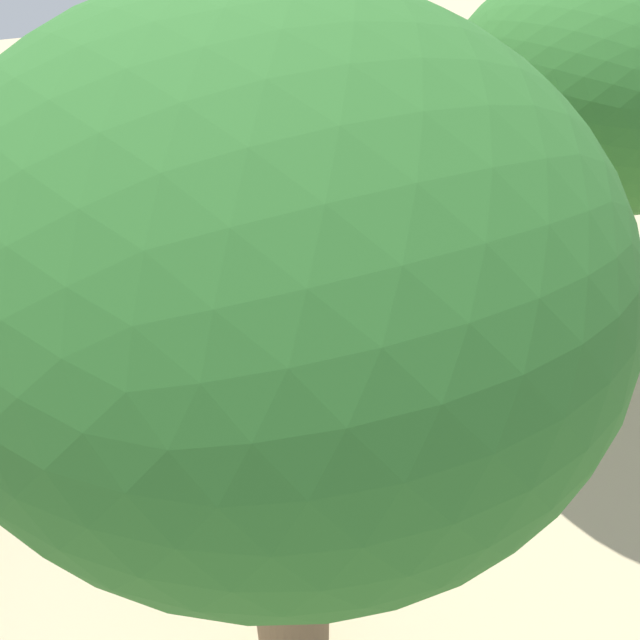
# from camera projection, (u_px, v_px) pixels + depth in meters

# --- Properties ---
(ground_plane) EXTENTS (60.00, 60.00, 0.00)m
(ground_plane) POSITION_uv_depth(u_px,v_px,m) (366.00, 358.00, 12.08)
(ground_plane) COLOR tan
(elephant) EXTENTS (1.23, 1.86, 1.27)m
(elephant) POSITION_uv_depth(u_px,v_px,m) (354.00, 290.00, 12.51)
(elephant) COLOR slate
(elephant) RESTS_ON ground_plane
(person_handler) EXTENTS (0.38, 0.39, 1.62)m
(person_handler) POSITION_uv_depth(u_px,v_px,m) (323.00, 360.00, 10.60)
(person_handler) COLOR #3F3833
(person_handler) RESTS_ON ground_plane
(shade_tree_main) EXTENTS (4.70, 4.31, 7.59)m
(shade_tree_main) POSITION_uv_depth(u_px,v_px,m) (273.00, 278.00, 4.14)
(shade_tree_main) COLOR brown
(shade_tree_main) RESTS_ON ground_plane
(shade_tree_secondary) EXTENTS (4.84, 4.44, 6.96)m
(shade_tree_secondary) POSITION_uv_depth(u_px,v_px,m) (598.00, 95.00, 9.00)
(shade_tree_secondary) COLOR brown
(shade_tree_secondary) RESTS_ON ground_plane
(wooden_bench) EXTENTS (1.44, 0.56, 0.88)m
(wooden_bench) POSITION_uv_depth(u_px,v_px,m) (489.00, 277.00, 13.49)
(wooden_bench) COLOR olive
(wooden_bench) RESTS_ON ground_plane
(picnic_table_near) EXTENTS (2.06, 2.06, 0.78)m
(picnic_table_near) POSITION_uv_depth(u_px,v_px,m) (191.00, 487.00, 8.95)
(picnic_table_near) COLOR #9E7A51
(picnic_table_near) RESTS_ON ground_plane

